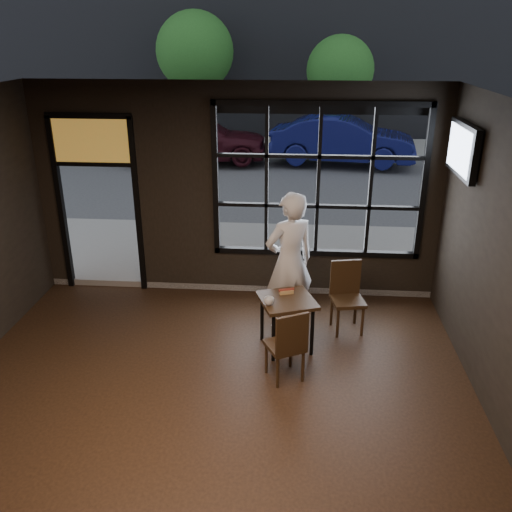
# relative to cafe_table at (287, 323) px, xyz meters

# --- Properties ---
(floor) EXTENTS (6.00, 7.00, 0.02)m
(floor) POSITION_rel_cafe_table_xyz_m (-0.82, -1.90, -0.36)
(floor) COLOR black
(floor) RESTS_ON ground
(ceiling) EXTENTS (6.00, 7.00, 0.02)m
(ceiling) POSITION_rel_cafe_table_xyz_m (-0.82, -1.90, 2.86)
(ceiling) COLOR black
(ceiling) RESTS_ON ground
(window_frame) EXTENTS (3.06, 0.12, 2.28)m
(window_frame) POSITION_rel_cafe_table_xyz_m (0.38, 1.60, 1.45)
(window_frame) COLOR black
(window_frame) RESTS_ON ground
(stained_transom) EXTENTS (1.20, 0.06, 0.70)m
(stained_transom) POSITION_rel_cafe_table_xyz_m (-2.92, 1.60, 2.00)
(stained_transom) COLOR orange
(stained_transom) RESTS_ON ground
(street_asphalt) EXTENTS (60.00, 41.00, 0.04)m
(street_asphalt) POSITION_rel_cafe_table_xyz_m (-0.82, 22.10, -0.37)
(street_asphalt) COLOR #545456
(street_asphalt) RESTS_ON ground
(cafe_table) EXTENTS (0.84, 0.84, 0.71)m
(cafe_table) POSITION_rel_cafe_table_xyz_m (0.00, 0.00, 0.00)
(cafe_table) COLOR #2F1F10
(cafe_table) RESTS_ON floor
(chair_near) EXTENTS (0.54, 0.54, 0.92)m
(chair_near) POSITION_rel_cafe_table_xyz_m (-0.00, -0.66, 0.11)
(chair_near) COLOR #2F1F10
(chair_near) RESTS_ON floor
(chair_window) EXTENTS (0.49, 0.49, 0.97)m
(chair_window) POSITION_rel_cafe_table_xyz_m (0.81, 0.50, 0.13)
(chair_window) COLOR #2F1F10
(chair_window) RESTS_ON floor
(man) EXTENTS (0.84, 0.75, 1.93)m
(man) POSITION_rel_cafe_table_xyz_m (0.01, 0.56, 0.61)
(man) COLOR silver
(man) RESTS_ON floor
(hotdog) EXTENTS (0.21, 0.14, 0.06)m
(hotdog) POSITION_rel_cafe_table_xyz_m (-0.01, 0.15, 0.38)
(hotdog) COLOR tan
(hotdog) RESTS_ON cafe_table
(cup) EXTENTS (0.17, 0.17, 0.10)m
(cup) POSITION_rel_cafe_table_xyz_m (-0.22, -0.18, 0.40)
(cup) COLOR silver
(cup) RESTS_ON cafe_table
(tv) EXTENTS (0.12, 1.10, 0.65)m
(tv) POSITION_rel_cafe_table_xyz_m (2.11, 0.78, 2.11)
(tv) COLOR black
(tv) RESTS_ON wall_right
(navy_car) EXTENTS (4.44, 2.03, 1.41)m
(navy_car) POSITION_rel_cafe_table_xyz_m (1.37, 10.37, 0.45)
(navy_car) COLOR #0F134C
(navy_car) RESTS_ON street_asphalt
(maroon_car) EXTENTS (4.43, 2.12, 1.46)m
(maroon_car) POSITION_rel_cafe_table_xyz_m (-3.03, 10.27, 0.48)
(maroon_car) COLOR #360E17
(maroon_car) RESTS_ON street_asphalt
(tree_left) EXTENTS (2.64, 2.64, 4.50)m
(tree_left) POSITION_rel_cafe_table_xyz_m (-3.54, 13.33, 2.82)
(tree_left) COLOR #332114
(tree_left) RESTS_ON street_asphalt
(tree_right) EXTENTS (2.19, 2.19, 3.74)m
(tree_right) POSITION_rel_cafe_table_xyz_m (1.35, 12.65, 2.28)
(tree_right) COLOR #332114
(tree_right) RESTS_ON street_asphalt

